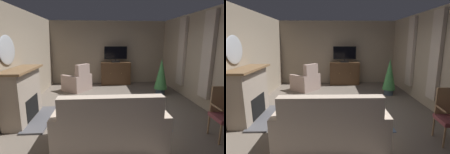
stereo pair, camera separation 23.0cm
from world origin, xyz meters
TOP-DOWN VIEW (x-y plane):
  - ground_plane at (0.00, 0.00)m, footprint 5.70×7.31m
  - wall_back at (0.00, 3.40)m, footprint 5.70×0.10m
  - wall_left at (-2.60, 0.00)m, footprint 0.10×7.31m
  - wall_right_with_window at (2.60, 0.00)m, footprint 0.10×7.31m
  - curtain_panel_near at (2.49, -0.10)m, footprint 0.10×0.44m
  - curtain_panel_far at (2.49, 1.40)m, footprint 0.10×0.44m
  - rug_central at (0.14, -0.45)m, footprint 2.01×1.61m
  - fireplace at (-2.27, -0.42)m, footprint 0.90×1.53m
  - wall_mirror_oval at (-2.52, -0.42)m, footprint 0.06×0.73m
  - tv_cabinet at (0.29, 3.05)m, footprint 1.29×0.57m
  - television at (0.29, 3.00)m, footprint 0.99×0.20m
  - coffee_table at (-0.17, -0.42)m, footprint 0.92×0.52m
  - tv_remote at (0.02, -0.55)m, footprint 0.16×0.14m
  - sofa_floral at (-0.24, -1.64)m, footprint 2.03×0.91m
  - armchair_angled_to_table at (-1.28, 2.17)m, footprint 1.20×1.21m
  - side_chair_beside_plant at (2.03, -1.54)m, footprint 0.49×0.50m
  - potted_plant_tall_palm_by_window at (1.79, 1.42)m, footprint 0.46×0.46m

SIDE VIEW (x-z plane):
  - ground_plane at x=0.00m, z-range -0.04..0.00m
  - rug_central at x=0.14m, z-range 0.00..0.01m
  - armchair_angled_to_table at x=-1.28m, z-range -0.19..0.86m
  - sofa_floral at x=-0.24m, z-range -0.18..0.87m
  - coffee_table at x=-0.17m, z-range 0.15..0.58m
  - tv_remote at x=0.02m, z-range 0.42..0.45m
  - tv_cabinet at x=0.29m, z-range -0.02..0.97m
  - side_chair_beside_plant at x=2.03m, z-range 0.02..1.05m
  - fireplace at x=-2.27m, z-range -0.03..1.26m
  - potted_plant_tall_palm_by_window at x=1.79m, z-range 0.05..1.35m
  - television at x=0.29m, z-range 1.01..1.71m
  - wall_back at x=0.00m, z-range 0.00..2.79m
  - wall_left at x=-2.60m, z-range 0.00..2.79m
  - wall_right_with_window at x=2.60m, z-range 0.00..2.79m
  - curtain_panel_near at x=2.49m, z-range 0.36..2.70m
  - curtain_panel_far at x=2.49m, z-range 0.36..2.70m
  - wall_mirror_oval at x=-2.52m, z-range 1.38..2.06m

